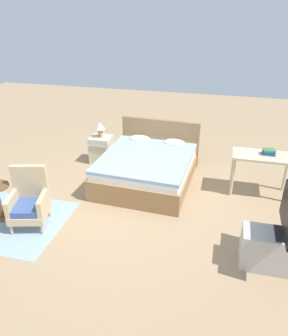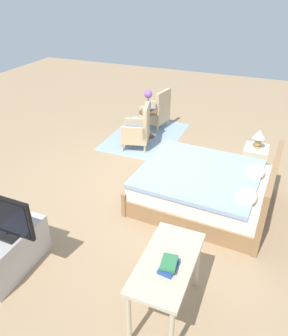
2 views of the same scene
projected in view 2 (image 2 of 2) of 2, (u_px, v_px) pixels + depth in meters
ground_plane at (151, 190)px, 5.57m from camera, size 16.00×16.00×0.00m
floor_rug at (145, 136)px, 7.42m from camera, size 2.10×1.50×0.01m
bed at (206, 189)px, 5.07m from camera, size 1.77×2.08×0.96m
armchair_by_window_left at (157, 112)px, 7.65m from camera, size 0.63×0.63×0.92m
armchair_by_window_right at (138, 130)px, 6.77m from camera, size 0.66×0.66×0.92m
side_table at (148, 121)px, 7.21m from camera, size 0.40×0.40×0.60m
flower_vase at (148, 99)px, 6.95m from camera, size 0.17×0.17×0.48m
nightstand at (254, 162)px, 5.82m from camera, size 0.44×0.41×0.58m
table_lamp at (259, 136)px, 5.56m from camera, size 0.22×0.22×0.33m
tv_stand at (12, 252)px, 3.96m from camera, size 0.96×0.40×0.53m
tv_flatscreen at (1, 216)px, 3.67m from camera, size 0.21×0.85×0.57m
vanity_desk at (167, 269)px, 3.25m from camera, size 1.04×0.52×0.76m
book_stack at (169, 265)px, 3.08m from camera, size 0.24×0.17×0.10m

